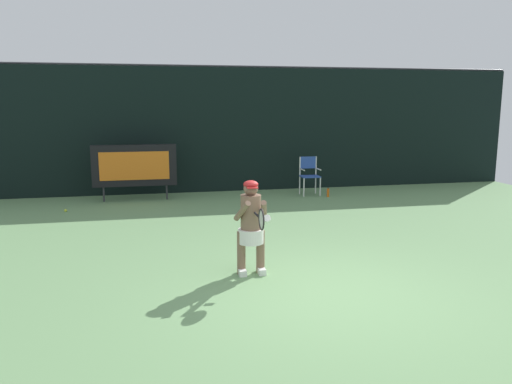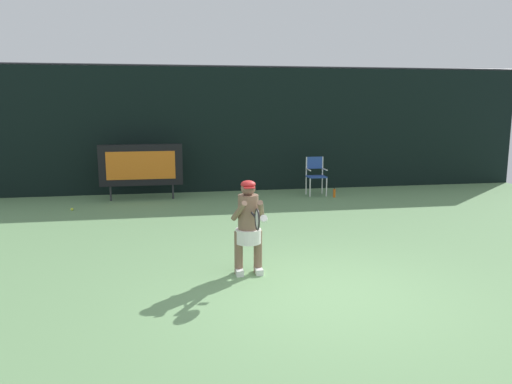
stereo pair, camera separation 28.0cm
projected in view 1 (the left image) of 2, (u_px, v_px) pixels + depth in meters
ground at (332, 300)px, 6.72m from camera, size 18.00×22.00×0.03m
backdrop_screen at (229, 130)px, 14.77m from camera, size 18.00×0.12×3.66m
scoreboard at (135, 166)px, 13.39m from camera, size 2.20×0.21×1.50m
umpire_chair at (309, 173)px, 14.33m from camera, size 0.52×0.44×1.08m
water_bottle at (328, 193)px, 14.06m from camera, size 0.07×0.07×0.27m
tennis_player at (251, 224)px, 7.63m from camera, size 0.53×0.60×1.45m
tennis_racket at (261, 219)px, 7.06m from camera, size 0.03×0.60×0.31m
tennis_ball_loose at (66, 210)px, 12.14m from camera, size 0.07×0.07×0.07m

